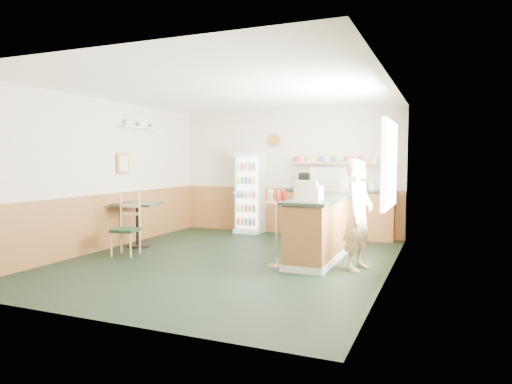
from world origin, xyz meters
The scene contains 13 objects.
ground centered at (0.00, 0.00, 0.00)m, with size 6.00×6.00×0.00m, color black.
room_envelope centered at (-0.23, 0.73, 1.52)m, with size 5.04×6.02×2.72m.
service_counter centered at (1.35, 1.07, 0.46)m, with size 0.68×3.01×1.01m.
back_counter centered at (1.19, 2.80, 0.55)m, with size 2.24×0.42×1.69m.
drinks_fridge centered at (-0.79, 2.74, 0.89)m, with size 0.59×0.52×1.78m.
display_case centered at (1.35, 1.66, 1.24)m, with size 0.83×0.43×0.47m.
cash_register centered at (1.35, -0.01, 1.12)m, with size 0.37×0.39×0.21m, color beige.
shopkeeper centered at (2.05, 0.17, 0.81)m, with size 0.54×0.39×1.63m, color tan.
condiment_stand centered at (0.88, -0.12, 0.76)m, with size 0.37×0.37×1.15m.
newspaper_rack centered at (0.99, 1.24, 0.50)m, with size 0.09×0.46×0.54m.
cafe_table centered at (-2.05, 0.39, 0.58)m, with size 0.90×0.90×0.82m.
cafe_chair centered at (-1.76, -0.24, 0.57)m, with size 0.48×0.48×1.09m.
dog_doorstop centered at (0.77, 0.85, 0.13)m, with size 0.23×0.29×0.27m.
Camera 1 is at (3.22, -6.53, 1.61)m, focal length 32.00 mm.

